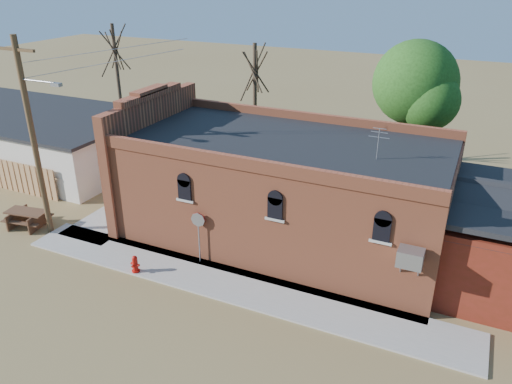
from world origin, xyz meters
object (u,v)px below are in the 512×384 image
at_px(fire_hydrant, 135,264).
at_px(picnic_table, 27,216).
at_px(trash_barrel, 131,187).
at_px(brick_bar, 278,188).
at_px(utility_pole, 33,135).
at_px(stop_sign, 198,224).

bearing_deg(fire_hydrant, picnic_table, 167.56).
xyz_separation_m(fire_hydrant, picnic_table, (-7.20, 1.11, 0.09)).
distance_m(trash_barrel, picnic_table, 5.50).
bearing_deg(brick_bar, trash_barrel, 175.84).
relative_size(utility_pole, trash_barrel, 11.47).
xyz_separation_m(brick_bar, picnic_table, (-11.16, -4.38, -1.80)).
distance_m(utility_pole, picnic_table, 4.45).
distance_m(fire_hydrant, trash_barrel, 7.92).
bearing_deg(utility_pole, stop_sign, 4.39).
xyz_separation_m(fire_hydrant, trash_barrel, (-4.99, 6.15, 0.03)).
bearing_deg(trash_barrel, picnic_table, -113.73).
distance_m(brick_bar, trash_barrel, 9.16).
bearing_deg(utility_pole, picnic_table, -176.23).
bearing_deg(fire_hydrant, stop_sign, 38.64).
relative_size(fire_hydrant, trash_barrel, 0.94).
height_order(fire_hydrant, stop_sign, stop_sign).
relative_size(fire_hydrant, picnic_table, 0.34).
distance_m(fire_hydrant, picnic_table, 7.29).
xyz_separation_m(utility_pole, stop_sign, (7.82, 0.60, -2.93)).
relative_size(utility_pole, stop_sign, 3.93).
height_order(trash_barrel, picnic_table, trash_barrel).
xyz_separation_m(fire_hydrant, stop_sign, (1.98, 1.80, 1.39)).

